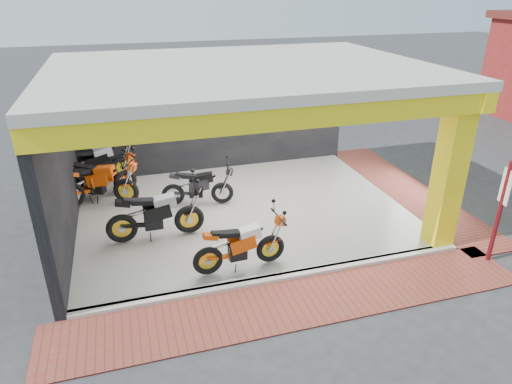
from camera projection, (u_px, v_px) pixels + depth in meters
ground at (267, 253)px, 9.93m from camera, size 80.00×80.00×0.00m
showroom_floor at (243, 211)px, 11.65m from camera, size 8.00×6.00×0.10m
showroom_ceiling at (241, 69)px, 10.17m from camera, size 8.40×6.40×0.20m
back_wall at (215, 115)px, 13.64m from camera, size 8.20×0.20×3.50m
left_wall at (59, 166)px, 9.87m from camera, size 0.20×6.20×3.50m
corner_column at (449, 172)px, 9.52m from camera, size 0.50×0.50×3.50m
header_beam_front at (287, 117)px, 7.68m from camera, size 8.40×0.30×0.40m
header_beam_right at (396, 74)px, 11.33m from camera, size 0.30×6.40×0.40m
floor_kerb at (283, 277)px, 9.02m from camera, size 8.00×0.20×0.10m
paver_front at (297, 303)px, 8.36m from camera, size 9.00×1.40×0.03m
paver_right at (406, 190)px, 12.91m from camera, size 1.40×7.00×0.03m
signpost at (500, 208)px, 9.15m from camera, size 0.09×0.31×2.25m
moto_hero at (271, 236)px, 9.17m from camera, size 2.06×0.87×1.24m
moto_row_a at (188, 206)px, 10.21m from camera, size 2.29×0.85×1.40m
moto_row_b at (222, 183)px, 11.68m from camera, size 2.05×1.09×1.19m
moto_row_c at (125, 179)px, 11.62m from camera, size 2.44×1.72×1.40m
moto_row_d at (124, 171)px, 12.21m from camera, size 2.35×1.61×1.35m
moto_row_e at (122, 155)px, 13.11m from camera, size 2.56×1.45×1.48m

